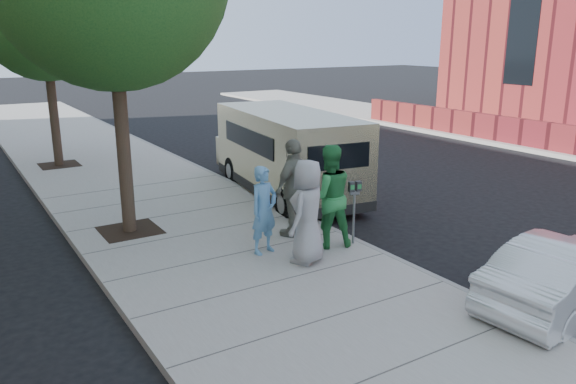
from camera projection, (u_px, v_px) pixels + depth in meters
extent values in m
plane|color=black|center=(280.00, 251.00, 11.23)|extent=(120.00, 120.00, 0.00)
cube|color=gray|center=(236.00, 257.00, 10.69)|extent=(5.00, 60.00, 0.15)
cube|color=gray|center=(338.00, 234.00, 11.95)|extent=(0.12, 60.00, 0.16)
cube|color=black|center=(130.00, 230.00, 11.97)|extent=(1.20, 1.20, 0.01)
cylinder|color=#38281E|center=(123.00, 139.00, 11.45)|extent=(0.28, 0.28, 3.96)
cube|color=black|center=(59.00, 165.00, 18.17)|extent=(1.20, 1.20, 0.01)
cylinder|color=#38281E|center=(53.00, 110.00, 17.71)|extent=(0.28, 0.28, 3.52)
sphere|color=#1A4F1E|center=(43.00, 18.00, 16.97)|extent=(3.80, 3.80, 3.80)
sphere|color=#1A4F1E|center=(65.00, 0.00, 16.82)|extent=(2.85, 2.85, 2.85)
sphere|color=#1A4F1E|center=(22.00, 8.00, 17.04)|extent=(2.66, 2.66, 2.66)
cylinder|color=gray|center=(354.00, 219.00, 11.09)|extent=(0.05, 0.05, 1.01)
cube|color=gray|center=(355.00, 193.00, 10.94)|extent=(0.20, 0.09, 0.07)
cube|color=#2D2D30|center=(351.00, 187.00, 10.88)|extent=(0.12, 0.11, 0.20)
cube|color=#2D2D30|center=(358.00, 186.00, 10.94)|extent=(0.12, 0.11, 0.20)
cube|color=beige|center=(287.00, 150.00, 14.87)|extent=(2.78, 5.77, 2.04)
cube|color=beige|center=(248.00, 150.00, 17.67)|extent=(1.95, 0.81, 0.87)
cube|color=black|center=(339.00, 157.00, 12.33)|extent=(1.53, 0.23, 0.56)
cylinder|color=black|center=(233.00, 170.00, 16.34)|extent=(0.37, 0.81, 0.78)
cylinder|color=black|center=(289.00, 165.00, 17.06)|extent=(0.37, 0.81, 0.78)
cylinder|color=black|center=(286.00, 204.00, 13.03)|extent=(0.37, 0.81, 0.78)
cylinder|color=black|center=(353.00, 195.00, 13.75)|extent=(0.37, 0.81, 0.78)
imported|color=silver|center=(571.00, 274.00, 8.66)|extent=(3.68, 1.59, 1.18)
imported|color=#5B93C1|center=(264.00, 210.00, 10.53)|extent=(0.69, 0.54, 1.69)
imported|color=#2B8541|center=(328.00, 196.00, 10.83)|extent=(1.17, 1.03, 2.02)
imported|color=#979799|center=(308.00, 212.00, 10.07)|extent=(1.11, 1.00, 1.90)
imported|color=gray|center=(294.00, 188.00, 11.46)|extent=(1.28, 0.91, 2.02)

